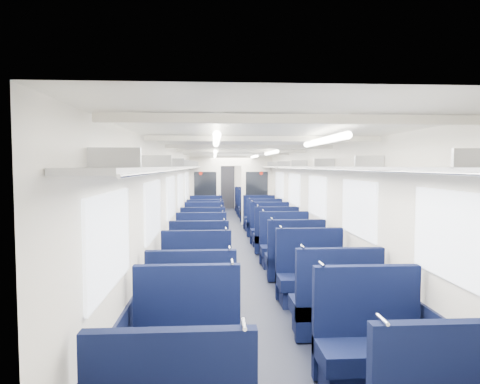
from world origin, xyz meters
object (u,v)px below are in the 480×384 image
at_px(seat_16, 205,226).
at_px(seat_19, 259,219).
at_px(seat_11, 285,249).
at_px(seat_27, 246,204).
at_px(seat_4, 192,312).
at_px(seat_13, 276,238).
at_px(seat_25, 248,206).
at_px(seat_18, 206,220).
at_px(seat_21, 253,212).
at_px(seat_8, 200,263).
at_px(seat_2, 187,348).
at_px(seat_15, 270,232).
at_px(bulkhead, 231,188).
at_px(seat_10, 201,251).
at_px(seat_24, 208,206).
at_px(end_door, 226,187).
at_px(seat_12, 203,239).
at_px(seat_22, 208,209).
at_px(seat_9, 295,261).
at_px(seat_7, 311,280).
at_px(seat_23, 251,209).
at_px(seat_14, 204,232).
at_px(seat_26, 208,204).
at_px(seat_17, 264,224).
at_px(seat_20, 207,213).

bearing_deg(seat_16, seat_19, 38.87).
bearing_deg(seat_11, seat_27, 90.00).
bearing_deg(seat_4, seat_13, 70.89).
bearing_deg(seat_13, seat_25, 90.00).
xyz_separation_m(seat_18, seat_21, (1.66, 2.07, 0.00)).
bearing_deg(seat_8, seat_2, -90.00).
distance_m(seat_13, seat_15, 0.97).
distance_m(bulkhead, seat_10, 6.25).
bearing_deg(seat_25, seat_24, -177.65).
height_order(end_door, seat_12, end_door).
height_order(seat_22, seat_27, same).
xyz_separation_m(bulkhead, seat_9, (0.83, -7.07, -0.89)).
xyz_separation_m(seat_7, seat_11, (0.00, 2.26, 0.00)).
height_order(seat_22, seat_23, same).
relative_size(seat_22, seat_23, 1.00).
height_order(bulkhead, seat_11, bulkhead).
bearing_deg(seat_14, seat_26, 90.00).
bearing_deg(seat_15, seat_13, -90.00).
xyz_separation_m(end_door, seat_19, (0.83, -6.76, -0.66)).
height_order(seat_14, seat_16, same).
height_order(bulkhead, seat_8, bulkhead).
bearing_deg(seat_15, seat_23, 90.00).
relative_size(seat_8, seat_19, 1.00).
bearing_deg(seat_10, seat_16, 90.00).
distance_m(seat_9, seat_17, 4.58).
bearing_deg(seat_20, seat_13, -72.70).
bearing_deg(seat_14, seat_11, -54.86).
distance_m(seat_2, seat_4, 0.95).
xyz_separation_m(seat_19, seat_20, (-1.66, 1.86, 0.00)).
bearing_deg(seat_12, seat_10, -90.00).
height_order(seat_25, seat_26, same).
bearing_deg(seat_21, seat_27, 90.00).
bearing_deg(seat_10, seat_17, 65.48).
bearing_deg(end_door, seat_24, -108.06).
xyz_separation_m(seat_12, seat_23, (1.66, 6.69, 0.00)).
xyz_separation_m(end_door, seat_2, (-0.83, -15.97, -0.66)).
distance_m(seat_10, seat_16, 3.46).
xyz_separation_m(end_door, seat_17, (0.83, -7.93, -0.66)).
distance_m(seat_8, seat_15, 3.69).
xyz_separation_m(seat_11, seat_21, (0.00, 6.74, 0.00)).
bearing_deg(seat_23, seat_17, -90.00).
height_order(end_door, seat_11, end_door).
distance_m(seat_17, seat_22, 4.52).
bearing_deg(seat_12, seat_22, 90.00).
distance_m(seat_9, seat_12, 2.80).
xyz_separation_m(bulkhead, seat_21, (0.83, 0.68, -0.89)).
bearing_deg(seat_20, seat_16, -90.00).
distance_m(seat_9, seat_15, 3.25).
relative_size(seat_10, seat_22, 1.00).
distance_m(seat_19, seat_22, 3.47).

